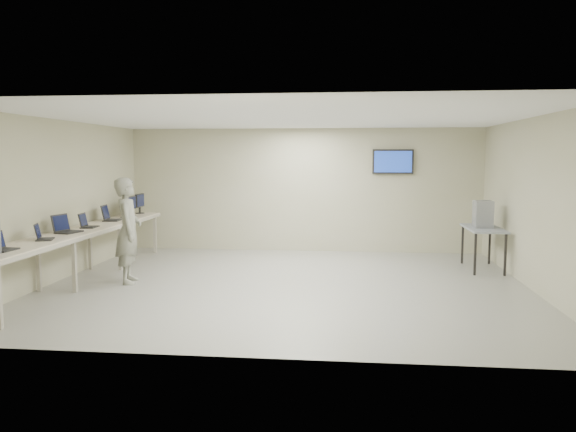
# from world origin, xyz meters

# --- Properties ---
(room) EXTENTS (8.01, 7.01, 2.81)m
(room) POSITION_xyz_m (0.03, 0.06, 1.41)
(room) COLOR #9F9C90
(room) RESTS_ON ground
(workbench) EXTENTS (0.76, 6.00, 0.90)m
(workbench) POSITION_xyz_m (-3.59, 0.00, 0.83)
(workbench) COLOR beige
(workbench) RESTS_ON ground
(laptop_0) EXTENTS (0.30, 0.35, 0.26)m
(laptop_0) POSITION_xyz_m (-3.62, -2.27, 0.97)
(laptop_0) COLOR black
(laptop_0) RESTS_ON workbench
(laptop_1) EXTENTS (0.36, 0.38, 0.25)m
(laptop_1) POSITION_xyz_m (-3.60, -1.28, 0.96)
(laptop_1) COLOR black
(laptop_1) RESTS_ON workbench
(laptop_2) EXTENTS (0.41, 0.45, 0.31)m
(laptop_2) POSITION_xyz_m (-3.65, -0.48, 0.98)
(laptop_2) COLOR black
(laptop_2) RESTS_ON workbench
(laptop_3) EXTENTS (0.29, 0.35, 0.26)m
(laptop_3) POSITION_xyz_m (-3.61, 0.22, 0.97)
(laptop_3) COLOR black
(laptop_3) RESTS_ON workbench
(laptop_4) EXTENTS (0.37, 0.43, 0.31)m
(laptop_4) POSITION_xyz_m (-3.67, 1.30, 0.98)
(laptop_4) COLOR black
(laptop_4) RESTS_ON workbench
(laptop_5) EXTENTS (0.35, 0.39, 0.26)m
(laptop_5) POSITION_xyz_m (-3.64, 2.00, 0.97)
(laptop_5) COLOR black
(laptop_5) RESTS_ON workbench
(monitor_near) EXTENTS (0.19, 0.42, 0.42)m
(monitor_near) POSITION_xyz_m (-3.60, 2.26, 1.15)
(monitor_near) COLOR black
(monitor_near) RESTS_ON workbench
(monitor_far) EXTENTS (0.20, 0.45, 0.44)m
(monitor_far) POSITION_xyz_m (-3.60, 2.75, 1.17)
(monitor_far) COLOR black
(monitor_far) RESTS_ON workbench
(soldier) EXTENTS (0.60, 0.75, 1.81)m
(soldier) POSITION_xyz_m (-2.71, -0.12, 0.90)
(soldier) COLOR gray
(soldier) RESTS_ON ground
(side_table) EXTENTS (0.63, 1.35, 0.81)m
(side_table) POSITION_xyz_m (3.60, 1.71, 0.74)
(side_table) COLOR gray
(side_table) RESTS_ON ground
(storage_bins) EXTENTS (0.33, 0.36, 0.52)m
(storage_bins) POSITION_xyz_m (3.58, 1.71, 1.07)
(storage_bins) COLOR #9699A2
(storage_bins) RESTS_ON side_table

